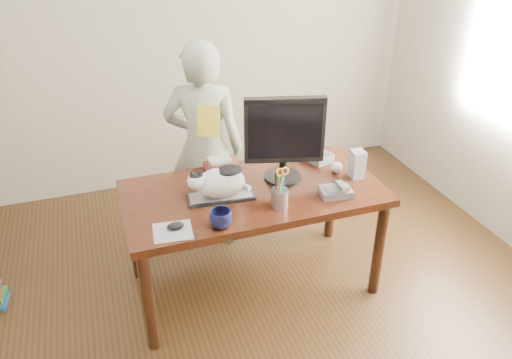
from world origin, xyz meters
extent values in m
plane|color=black|center=(0.00, 0.00, 0.00)|extent=(4.50, 4.50, 0.00)
plane|color=beige|center=(0.00, 2.25, 1.35)|extent=(4.00, 0.00, 4.00)
cube|color=black|center=(0.00, 0.60, 0.72)|extent=(1.60, 0.80, 0.05)
cylinder|color=black|center=(-0.74, 0.26, 0.35)|extent=(0.07, 0.07, 0.70)
cylinder|color=black|center=(0.74, 0.26, 0.35)|extent=(0.07, 0.07, 0.70)
cylinder|color=black|center=(-0.74, 0.94, 0.35)|extent=(0.07, 0.07, 0.70)
cylinder|color=black|center=(0.74, 0.94, 0.35)|extent=(0.07, 0.07, 0.70)
cube|color=black|center=(0.00, 0.96, 0.40)|extent=(1.45, 0.03, 0.50)
cube|color=black|center=(-0.22, 0.57, 0.76)|extent=(0.41, 0.19, 0.02)
cube|color=#9E9EA2|center=(-0.22, 0.57, 0.77)|extent=(0.38, 0.16, 0.00)
ellipsoid|color=silver|center=(-0.22, 0.57, 0.86)|extent=(0.32, 0.21, 0.19)
ellipsoid|color=silver|center=(-0.36, 0.56, 0.90)|extent=(0.12, 0.11, 0.10)
ellipsoid|color=black|center=(-0.36, 0.56, 0.93)|extent=(0.08, 0.08, 0.04)
cone|color=black|center=(-0.39, 0.56, 0.95)|extent=(0.06, 0.05, 0.06)
cone|color=black|center=(-0.34, 0.55, 0.95)|extent=(0.06, 0.05, 0.06)
ellipsoid|color=black|center=(-0.16, 0.56, 0.94)|extent=(0.17, 0.14, 0.04)
cylinder|color=silver|center=(-0.07, 0.60, 0.79)|extent=(0.08, 0.13, 0.04)
cylinder|color=black|center=(0.22, 0.68, 0.76)|extent=(0.30, 0.30, 0.02)
cylinder|color=black|center=(0.22, 0.68, 0.82)|extent=(0.06, 0.06, 0.11)
cube|color=black|center=(0.22, 0.65, 1.10)|extent=(0.49, 0.18, 0.42)
cube|color=black|center=(0.21, 0.63, 1.10)|extent=(0.44, 0.12, 0.35)
cylinder|color=gray|center=(0.09, 0.38, 0.81)|extent=(0.11, 0.11, 0.11)
cylinder|color=black|center=(0.06, 0.38, 0.90)|extent=(0.03, 0.04, 0.17)
cylinder|color=#0D45BE|center=(0.10, 0.36, 0.90)|extent=(0.02, 0.04, 0.17)
cylinder|color=#A52117|center=(0.08, 0.40, 0.90)|extent=(0.01, 0.04, 0.16)
cylinder|color=#1B881B|center=(0.08, 0.36, 0.90)|extent=(0.03, 0.03, 0.17)
cylinder|color=#B2B2B7|center=(0.09, 0.37, 0.91)|extent=(0.02, 0.03, 0.12)
cylinder|color=#B2B2B7|center=(0.10, 0.37, 0.91)|extent=(0.02, 0.03, 0.12)
torus|color=orange|center=(0.08, 0.37, 0.98)|extent=(0.05, 0.02, 0.05)
torus|color=orange|center=(0.11, 0.37, 0.98)|extent=(0.05, 0.02, 0.05)
cube|color=#ABB0B8|center=(-0.56, 0.32, 0.75)|extent=(0.23, 0.21, 0.00)
ellipsoid|color=black|center=(-0.54, 0.34, 0.77)|extent=(0.10, 0.07, 0.04)
imported|color=black|center=(-0.30, 0.29, 0.80)|extent=(0.16, 0.16, 0.10)
cube|color=#5D5D61|center=(0.45, 0.38, 0.77)|extent=(0.20, 0.16, 0.05)
cube|color=#3E3E41|center=(0.42, 0.37, 0.80)|extent=(0.09, 0.10, 0.01)
cube|color=#B2B2B7|center=(0.49, 0.38, 0.81)|extent=(0.07, 0.16, 0.05)
cube|color=#A3A3A6|center=(0.68, 0.54, 0.84)|extent=(0.09, 0.10, 0.19)
sphere|color=white|center=(0.59, 0.63, 0.79)|extent=(0.08, 0.08, 0.08)
cube|color=#4E1417|center=(-0.12, 0.92, 0.77)|extent=(0.22, 0.17, 0.04)
cube|color=#57311E|center=(-0.11, 0.92, 0.80)|extent=(0.22, 0.18, 0.03)
cube|color=silver|center=(-0.13, 0.92, 0.82)|extent=(0.15, 0.12, 0.02)
cube|color=#5D5D61|center=(0.55, 0.85, 0.78)|extent=(0.21, 0.24, 0.05)
cube|color=#3E3E41|center=(0.56, 0.82, 0.81)|extent=(0.13, 0.13, 0.01)
imported|color=beige|center=(-0.16, 1.23, 0.78)|extent=(0.67, 0.56, 1.55)
cube|color=yellow|center=(-0.16, 1.06, 1.05)|extent=(0.17, 0.14, 0.20)
camera|label=1|loc=(-0.85, -1.93, 2.33)|focal=35.00mm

